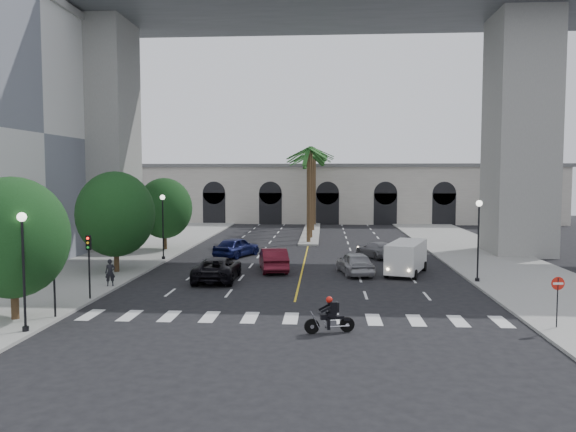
% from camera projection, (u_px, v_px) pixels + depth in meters
% --- Properties ---
extents(ground, '(140.00, 140.00, 0.00)m').
position_uv_depth(ground, '(293.00, 311.00, 28.72)').
color(ground, black).
rests_on(ground, ground).
extents(sidewalk_left, '(8.00, 100.00, 0.15)m').
position_uv_depth(sidewalk_left, '(116.00, 261.00, 44.62)').
color(sidewalk_left, gray).
rests_on(sidewalk_left, ground).
extents(sidewalk_right, '(8.00, 100.00, 0.15)m').
position_uv_depth(sidewalk_right, '(501.00, 265.00, 42.66)').
color(sidewalk_right, gray).
rests_on(sidewalk_right, ground).
extents(median, '(2.00, 24.00, 0.20)m').
position_uv_depth(median, '(311.00, 233.00, 66.53)').
color(median, gray).
rests_on(median, ground).
extents(pier_building, '(71.00, 10.50, 8.50)m').
position_uv_depth(pier_building, '(314.00, 193.00, 83.14)').
color(pier_building, beige).
rests_on(pier_building, ground).
extents(bridge, '(75.00, 13.00, 26.00)m').
position_uv_depth(bridge, '(346.00, 42.00, 49.02)').
color(bridge, gray).
rests_on(bridge, ground).
extents(palm_a, '(3.20, 3.20, 10.30)m').
position_uv_depth(palm_a, '(309.00, 153.00, 55.91)').
color(palm_a, '#47331E').
rests_on(palm_a, ground).
extents(palm_b, '(3.20, 3.20, 10.60)m').
position_uv_depth(palm_b, '(311.00, 152.00, 59.87)').
color(palm_b, '#47331E').
rests_on(palm_b, ground).
extents(palm_c, '(3.20, 3.20, 10.10)m').
position_uv_depth(palm_c, '(309.00, 158.00, 63.90)').
color(palm_c, '#47331E').
rests_on(palm_c, ground).
extents(palm_d, '(3.20, 3.20, 10.90)m').
position_uv_depth(palm_d, '(313.00, 152.00, 67.80)').
color(palm_d, '#47331E').
rests_on(palm_d, ground).
extents(palm_e, '(3.20, 3.20, 10.40)m').
position_uv_depth(palm_e, '(312.00, 157.00, 71.84)').
color(palm_e, '#47331E').
rests_on(palm_e, ground).
extents(palm_f, '(3.20, 3.20, 10.70)m').
position_uv_depth(palm_f, '(315.00, 156.00, 75.78)').
color(palm_f, '#47331E').
rests_on(palm_f, ground).
extents(street_tree_near, '(5.20, 5.20, 6.89)m').
position_uv_depth(street_tree_near, '(13.00, 238.00, 26.29)').
color(street_tree_near, '#382616').
rests_on(street_tree_near, ground).
extents(street_tree_mid, '(5.44, 5.44, 7.21)m').
position_uv_depth(street_tree_mid, '(116.00, 214.00, 39.21)').
color(street_tree_mid, '#382616').
rests_on(street_tree_mid, ground).
extents(street_tree_far, '(5.04, 5.04, 6.68)m').
position_uv_depth(street_tree_far, '(164.00, 208.00, 51.18)').
color(street_tree_far, '#382616').
rests_on(street_tree_far, ground).
extents(lamp_post_left_near, '(0.40, 0.40, 5.35)m').
position_uv_depth(lamp_post_left_near, '(23.00, 261.00, 24.25)').
color(lamp_post_left_near, black).
rests_on(lamp_post_left_near, ground).
extents(lamp_post_left_far, '(0.40, 0.40, 5.35)m').
position_uv_depth(lamp_post_left_far, '(163.00, 221.00, 45.15)').
color(lamp_post_left_far, black).
rests_on(lamp_post_left_far, ground).
extents(lamp_post_right, '(0.40, 0.40, 5.35)m').
position_uv_depth(lamp_post_right, '(478.00, 234.00, 35.70)').
color(lamp_post_right, black).
rests_on(lamp_post_right, ground).
extents(traffic_signal_near, '(0.25, 0.18, 3.65)m').
position_uv_depth(traffic_signal_near, '(54.00, 268.00, 26.79)').
color(traffic_signal_near, black).
rests_on(traffic_signal_near, ground).
extents(traffic_signal_far, '(0.25, 0.18, 3.65)m').
position_uv_depth(traffic_signal_far, '(89.00, 256.00, 30.77)').
color(traffic_signal_far, black).
rests_on(traffic_signal_far, ground).
extents(motorcycle_rider, '(2.23, 0.78, 1.64)m').
position_uv_depth(motorcycle_rider, '(331.00, 316.00, 24.68)').
color(motorcycle_rider, black).
rests_on(motorcycle_rider, ground).
extents(car_a, '(2.79, 5.03, 1.62)m').
position_uv_depth(car_a, '(355.00, 263.00, 39.20)').
color(car_a, '#98989C').
rests_on(car_a, ground).
extents(car_b, '(2.68, 5.37, 1.69)m').
position_uv_depth(car_b, '(273.00, 259.00, 40.59)').
color(car_b, '#4F0F1A').
rests_on(car_b, ground).
extents(car_c, '(2.69, 5.71, 1.58)m').
position_uv_depth(car_c, '(217.00, 269.00, 36.94)').
color(car_c, black).
rests_on(car_c, ground).
extents(car_d, '(3.69, 5.07, 1.36)m').
position_uv_depth(car_d, '(377.00, 250.00, 47.05)').
color(car_d, slate).
rests_on(car_d, ground).
extents(car_e, '(3.84, 5.34, 1.69)m').
position_uv_depth(car_e, '(236.00, 247.00, 47.54)').
color(car_e, '#0D123F').
rests_on(car_e, ground).
extents(cargo_van, '(3.61, 5.68, 2.27)m').
position_uv_depth(cargo_van, '(406.00, 256.00, 39.15)').
color(cargo_van, silver).
rests_on(cargo_van, ground).
extents(pedestrian_a, '(0.69, 0.54, 1.65)m').
position_uv_depth(pedestrian_a, '(110.00, 273.00, 34.36)').
color(pedestrian_a, black).
rests_on(pedestrian_a, sidewalk_left).
extents(pedestrian_b, '(0.81, 0.65, 1.62)m').
position_uv_depth(pedestrian_b, '(44.00, 266.00, 36.94)').
color(pedestrian_b, black).
rests_on(pedestrian_b, sidewalk_left).
extents(do_not_enter_sign, '(0.60, 0.08, 2.44)m').
position_uv_depth(do_not_enter_sign, '(558.00, 292.00, 24.96)').
color(do_not_enter_sign, black).
rests_on(do_not_enter_sign, ground).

